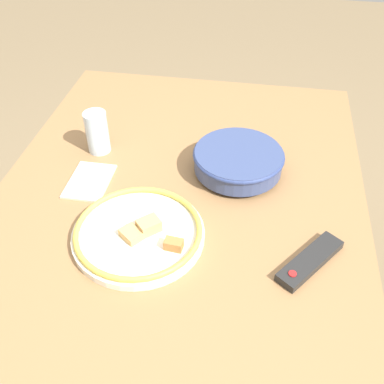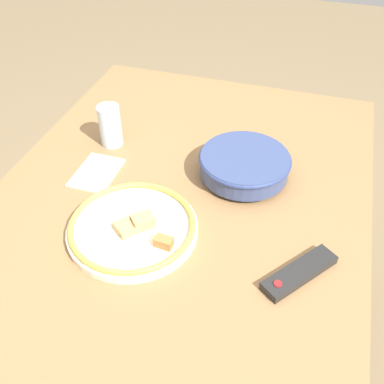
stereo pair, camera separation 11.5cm
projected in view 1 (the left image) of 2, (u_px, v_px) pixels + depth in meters
name	position (u px, v px, depth m)	size (l,w,h in m)	color
ground_plane	(182.00, 344.00, 1.69)	(8.00, 8.00, 0.00)	#7F6B4C
dining_table	(179.00, 217.00, 1.24)	(1.30, 0.98, 0.75)	olive
noodle_bowl	(238.00, 160.00, 1.24)	(0.25, 0.25, 0.07)	#384775
food_plate	(139.00, 233.00, 1.06)	(0.32, 0.32, 0.05)	silver
tv_remote	(310.00, 261.00, 1.01)	(0.18, 0.16, 0.02)	black
drinking_glass	(97.00, 132.00, 1.30)	(0.07, 0.07, 0.13)	silver
folded_napkin	(90.00, 181.00, 1.23)	(0.16, 0.11, 0.01)	beige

